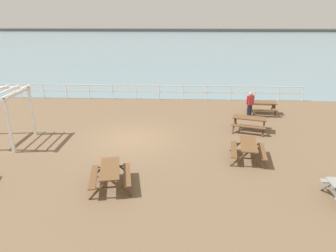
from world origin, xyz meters
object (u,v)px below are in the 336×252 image
at_px(picnic_table_near_left, 248,147).
at_px(picnic_table_mid_centre, 250,121).
at_px(visitor, 250,103).
at_px(picnic_table_far_left, 110,172).
at_px(picnic_table_far_right, 262,105).

height_order(picnic_table_near_left, picnic_table_mid_centre, same).
height_order(picnic_table_mid_centre, visitor, visitor).
bearing_deg(visitor, picnic_table_far_left, -58.50).
bearing_deg(picnic_table_far_right, picnic_table_far_left, -125.46).
xyz_separation_m(picnic_table_near_left, visitor, (1.25, 5.79, 0.36)).
distance_m(picnic_table_mid_centre, picnic_table_far_left, 8.83).
bearing_deg(visitor, picnic_table_near_left, -31.00).
distance_m(picnic_table_far_right, visitor, 1.36).
bearing_deg(picnic_table_far_left, picnic_table_near_left, -76.95).
xyz_separation_m(picnic_table_far_left, picnic_table_far_right, (7.82, 9.17, 0.00)).
bearing_deg(picnic_table_far_right, picnic_table_near_left, -103.28).
distance_m(picnic_table_near_left, picnic_table_far_right, 7.04).
xyz_separation_m(picnic_table_near_left, picnic_table_far_left, (-5.61, -2.49, 0.00)).
xyz_separation_m(picnic_table_mid_centre, picnic_table_far_right, (1.41, 3.10, 0.00)).
relative_size(picnic_table_near_left, picnic_table_mid_centre, 0.93).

